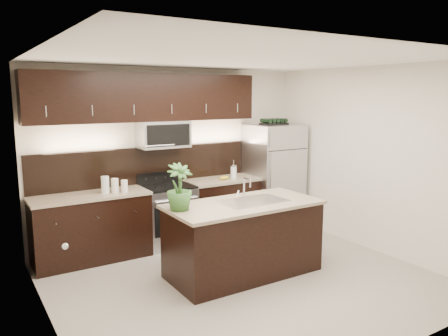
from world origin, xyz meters
The scene contains 12 objects.
ground centered at (0.00, 0.00, 0.00)m, with size 4.50×4.50×0.00m, color gray.
room_walls centered at (-0.11, -0.04, 1.70)m, with size 4.52×4.02×2.71m.
counter_run centered at (-0.46, 1.69, 0.47)m, with size 3.51×0.65×0.94m.
upper_fixtures centered at (-0.43, 1.84, 2.14)m, with size 3.49×0.40×1.66m.
island centered at (0.11, 0.18, 0.47)m, with size 1.96×0.96×0.94m.
sink_faucet centered at (0.26, 0.19, 0.96)m, with size 0.84×0.50×0.28m.
refrigerator centered at (1.73, 1.63, 0.89)m, with size 0.86×0.78×1.79m, color #B2B2B7.
wine_rack centered at (1.73, 1.63, 1.83)m, with size 0.44×0.27×0.10m.
plant centered at (-0.73, 0.29, 1.22)m, with size 0.31×0.31×0.55m, color #305E25.
canisters centered at (-1.11, 1.61, 1.05)m, with size 0.35×0.17×0.24m.
french_press centered at (0.92, 1.64, 1.05)m, with size 0.10×0.10×0.29m.
bananas centered at (0.66, 1.61, 0.97)m, with size 0.18×0.14×0.06m, color gold.
Camera 1 is at (-2.94, -4.24, 2.28)m, focal length 35.00 mm.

